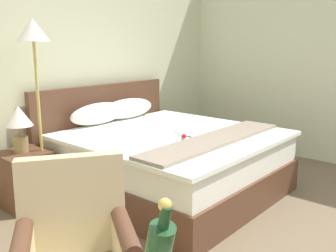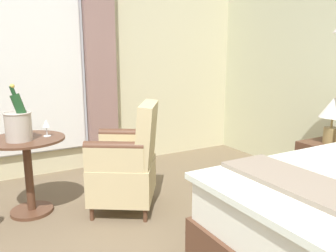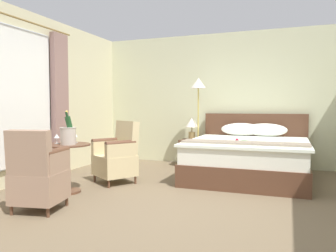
% 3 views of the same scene
% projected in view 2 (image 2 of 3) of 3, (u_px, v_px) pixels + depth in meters
% --- Properties ---
extents(wall_window_side, '(0.27, 6.09, 2.72)m').
position_uv_depth(wall_window_side, '(9.00, 59.00, 3.55)').
color(wall_window_side, beige).
rests_on(wall_window_side, ground).
extents(nightstand, '(0.46, 0.46, 0.54)m').
position_uv_depth(nightstand, '(327.00, 169.00, 3.27)').
color(nightstand, brown).
rests_on(nightstand, ground).
extents(bedside_lamp, '(0.26, 0.26, 0.45)m').
position_uv_depth(bedside_lamp, '(333.00, 113.00, 3.16)').
color(bedside_lamp, '#957D4B').
rests_on(bedside_lamp, nightstand).
extents(side_table_round, '(0.65, 0.65, 0.68)m').
position_uv_depth(side_table_round, '(28.00, 166.00, 2.86)').
color(side_table_round, brown).
rests_on(side_table_round, ground).
extents(champagne_bucket, '(0.22, 0.22, 0.47)m').
position_uv_depth(champagne_bucket, '(18.00, 123.00, 2.70)').
color(champagne_bucket, '#BBAEA1').
rests_on(champagne_bucket, side_table_round).
extents(wine_glass_near_bucket, '(0.07, 0.07, 0.15)m').
position_uv_depth(wine_glass_near_bucket, '(46.00, 124.00, 2.86)').
color(wine_glass_near_bucket, white).
rests_on(wine_glass_near_bucket, side_table_round).
extents(wine_glass_near_edge, '(0.08, 0.08, 0.13)m').
position_uv_depth(wine_glass_near_edge, '(24.00, 123.00, 2.96)').
color(wine_glass_near_edge, white).
rests_on(wine_glass_near_edge, side_table_round).
extents(armchair_by_window, '(0.79, 0.79, 0.98)m').
position_uv_depth(armchair_by_window, '(128.00, 164.00, 2.95)').
color(armchair_by_window, brown).
rests_on(armchair_by_window, ground).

